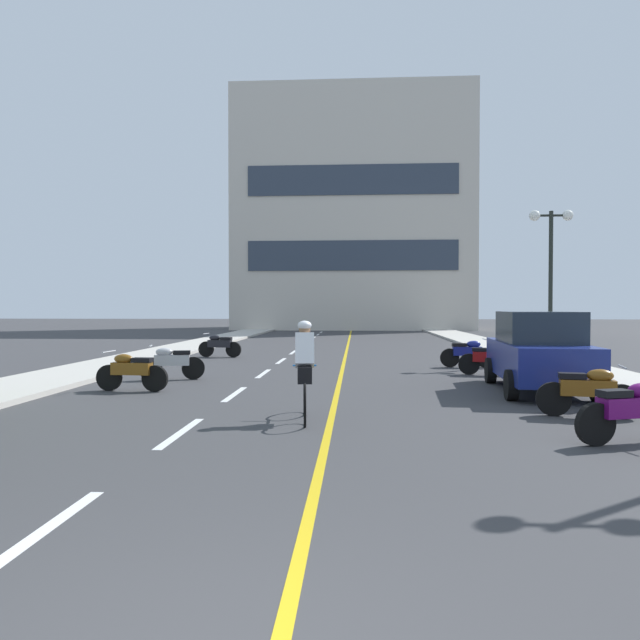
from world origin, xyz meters
The scene contains 27 objects.
ground_plane centered at (0.00, 21.00, 0.00)m, with size 140.00×140.00×0.00m, color #38383A.
curb_left centered at (-7.20, 24.00, 0.06)m, with size 2.40×72.00×0.12m, color #B7B2A8.
curb_right centered at (7.20, 24.00, 0.06)m, with size 2.40×72.00×0.12m, color #B7B2A8.
lane_dash_0 centered at (-2.00, 2.00, 0.00)m, with size 0.14×2.20×0.01m, color silver.
lane_dash_1 centered at (-2.00, 6.00, 0.00)m, with size 0.14×2.20×0.01m, color silver.
lane_dash_2 centered at (-2.00, 10.00, 0.00)m, with size 0.14×2.20×0.01m, color silver.
lane_dash_3 centered at (-2.00, 14.00, 0.00)m, with size 0.14×2.20×0.01m, color silver.
lane_dash_4 centered at (-2.00, 18.00, 0.00)m, with size 0.14×2.20×0.01m, color silver.
lane_dash_5 centered at (-2.00, 22.00, 0.00)m, with size 0.14×2.20×0.01m, color silver.
lane_dash_6 centered at (-2.00, 26.00, 0.00)m, with size 0.14×2.20×0.01m, color silver.
lane_dash_7 centered at (-2.00, 30.00, 0.00)m, with size 0.14×2.20×0.01m, color silver.
lane_dash_8 centered at (-2.00, 34.00, 0.00)m, with size 0.14×2.20×0.01m, color silver.
lane_dash_9 centered at (-2.00, 38.00, 0.00)m, with size 0.14×2.20×0.01m, color silver.
lane_dash_10 centered at (-2.00, 42.00, 0.00)m, with size 0.14×2.20×0.01m, color silver.
lane_dash_11 centered at (-2.00, 46.00, 0.00)m, with size 0.14×2.20×0.01m, color silver.
centre_line_yellow centered at (0.25, 24.00, 0.00)m, with size 0.12×66.00×0.01m, color gold.
office_building centered at (0.33, 49.71, 10.17)m, with size 20.25×9.55×20.34m.
street_lamp_mid centered at (7.26, 17.62, 3.84)m, with size 1.46×0.36×5.09m.
parked_car_near centered at (4.82, 10.81, 0.92)m, with size 2.17×4.31×1.82m.
motorcycle_1 centered at (4.53, 5.69, 0.47)m, with size 1.65×0.75×0.92m.
motorcycle_2 centered at (4.71, 7.66, 0.47)m, with size 1.68×0.64×0.92m.
motorcycle_3 centered at (-4.45, 10.30, 0.47)m, with size 1.70×0.60×0.92m.
motorcycle_4 centered at (-4.19, 12.42, 0.47)m, with size 1.68×0.66×0.92m.
motorcycle_5 centered at (4.43, 14.01, 0.47)m, with size 1.69×0.62×0.92m.
motorcycle_6 centered at (4.22, 16.15, 0.47)m, with size 1.70×0.60×0.92m.
motorcycle_7 centered at (-4.56, 19.43, 0.47)m, with size 1.70×0.60×0.92m.
cyclist_rider centered at (-0.19, 7.13, 0.89)m, with size 0.43×1.77×1.71m.
Camera 1 is at (0.68, -2.81, 1.93)m, focal length 33.05 mm.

